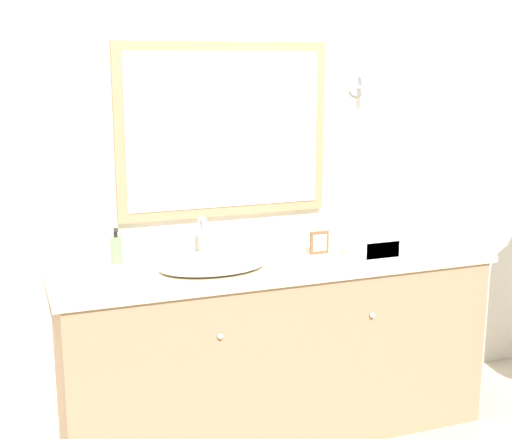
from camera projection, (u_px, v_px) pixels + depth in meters
The scene contains 8 objects.
wall_back at pixel (250, 156), 3.43m from camera, with size 8.00×0.18×2.55m.
vanity_counter at pixel (274, 347), 3.33m from camera, with size 2.01×0.58×0.84m.
sink_basin at pixel (212, 264), 3.11m from camera, with size 0.47×0.36×0.21m.
soap_bottle at pixel (116, 249), 3.19m from camera, with size 0.05×0.05×0.16m.
appliance_box at pixel (375, 246), 3.27m from camera, with size 0.23×0.15×0.11m.
picture_frame at pixel (319, 243), 3.34m from camera, with size 0.09×0.01×0.11m.
hand_towel_near_sink at pixel (428, 238), 3.54m from camera, with size 0.15×0.12×0.05m.
metal_tray at pixel (426, 251), 3.38m from camera, with size 0.15×0.12×0.01m.
Camera 1 is at (-1.16, -2.57, 1.74)m, focal length 50.00 mm.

